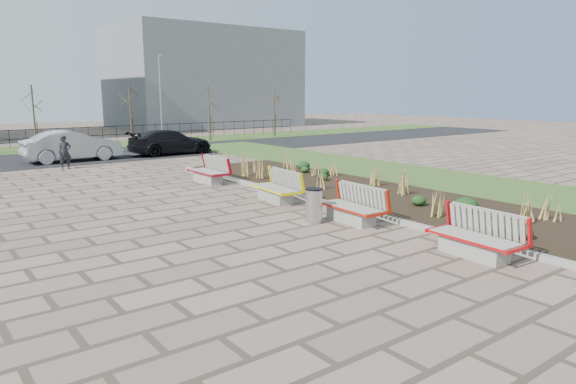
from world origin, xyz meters
TOP-DOWN VIEW (x-y plane):
  - ground at (0.00, 0.00)m, footprint 120.00×120.00m
  - planting_bed at (6.25, 5.00)m, footprint 4.50×18.00m
  - planting_curb at (3.92, 5.00)m, footprint 0.16×18.00m
  - grass_verge_near at (11.00, 5.00)m, footprint 5.00×38.00m
  - grass_verge_far at (0.00, 28.00)m, footprint 80.00×5.00m
  - road at (0.00, 22.00)m, footprint 80.00×7.00m
  - bench_a at (3.00, -1.74)m, footprint 1.01×2.15m
  - bench_b at (3.00, 2.10)m, footprint 1.01×2.15m
  - bench_c at (3.00, 5.67)m, footprint 1.13×2.19m
  - bench_d at (3.00, 10.30)m, footprint 0.90×2.10m
  - litter_bin at (2.18, 2.71)m, footprint 0.46×0.46m
  - pedestrian at (-0.55, 17.69)m, footprint 0.61×0.44m
  - car_silver at (0.49, 20.34)m, footprint 4.89×1.75m
  - car_black at (5.91, 20.07)m, footprint 4.93×2.05m
  - tree_c at (0.00, 26.50)m, footprint 1.40×1.40m
  - tree_d at (6.00, 26.50)m, footprint 1.40×1.40m
  - tree_e at (12.00, 26.50)m, footprint 1.40×1.40m
  - tree_f at (18.00, 26.50)m, footprint 1.40×1.40m
  - lamp_east at (8.00, 26.00)m, footprint 0.24×0.60m
  - railing_fence at (0.00, 29.50)m, footprint 44.00×0.10m
  - building_grey at (20.00, 42.00)m, footprint 18.00×12.00m

SIDE VIEW (x-z plane):
  - ground at x=0.00m, z-range 0.00..0.00m
  - road at x=0.00m, z-range 0.00..0.02m
  - grass_verge_near at x=11.00m, z-range 0.00..0.04m
  - grass_verge_far at x=0.00m, z-range 0.00..0.04m
  - planting_bed at x=6.25m, z-range 0.00..0.10m
  - planting_curb at x=3.92m, z-range 0.00..0.15m
  - litter_bin at x=2.18m, z-range 0.00..0.95m
  - bench_a at x=3.00m, z-range 0.00..1.00m
  - bench_b at x=3.00m, z-range 0.00..1.00m
  - bench_c at x=3.00m, z-range 0.00..1.00m
  - bench_d at x=3.00m, z-range 0.00..1.00m
  - railing_fence at x=0.00m, z-range 0.04..1.24m
  - car_black at x=5.91m, z-range 0.02..1.44m
  - pedestrian at x=-0.55m, z-range 0.00..1.59m
  - car_silver at x=0.49m, z-range 0.02..1.63m
  - tree_c at x=0.00m, z-range 0.04..4.04m
  - tree_d at x=6.00m, z-range 0.04..4.04m
  - tree_e at x=12.00m, z-range 0.04..4.04m
  - tree_f at x=18.00m, z-range 0.04..4.04m
  - lamp_east at x=8.00m, z-range 0.04..6.04m
  - building_grey at x=20.00m, z-range 0.00..10.00m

